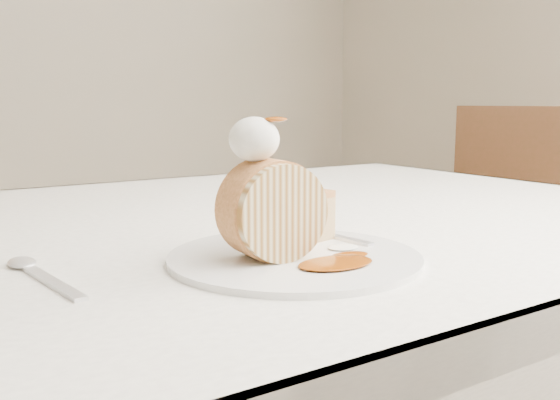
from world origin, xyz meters
TOP-DOWN VIEW (x-y plane):
  - table at (0.00, 0.20)m, footprint 1.40×0.90m
  - chair_end at (0.98, 0.45)m, footprint 0.51×0.51m
  - plate at (-0.02, -0.03)m, footprint 0.29×0.29m
  - roulade_slice at (-0.05, -0.03)m, footprint 0.09×0.05m
  - cake_chunk at (0.02, 0.02)m, footprint 0.06×0.06m
  - whipped_cream at (-0.06, -0.02)m, footprint 0.05×0.05m
  - caramel_drizzle at (-0.04, -0.03)m, footprint 0.02×0.02m
  - caramel_pool at (-0.02, -0.08)m, footprint 0.09×0.06m
  - fork at (0.05, 0.01)m, footprint 0.04×0.15m
  - spoon at (-0.24, 0.02)m, footprint 0.04×0.15m

SIDE VIEW (x-z plane):
  - chair_end at x=0.98m, z-range 0.06..0.95m
  - table at x=0.00m, z-range 0.29..1.04m
  - spoon at x=-0.24m, z-range 0.75..0.75m
  - plate at x=-0.02m, z-range 0.75..0.76m
  - fork at x=0.05m, z-range 0.76..0.76m
  - caramel_pool at x=-0.02m, z-range 0.76..0.76m
  - cake_chunk at x=0.02m, z-range 0.76..0.80m
  - roulade_slice at x=-0.05m, z-range 0.76..0.85m
  - whipped_cream at x=-0.06m, z-range 0.85..0.89m
  - caramel_drizzle at x=-0.04m, z-range 0.89..0.89m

